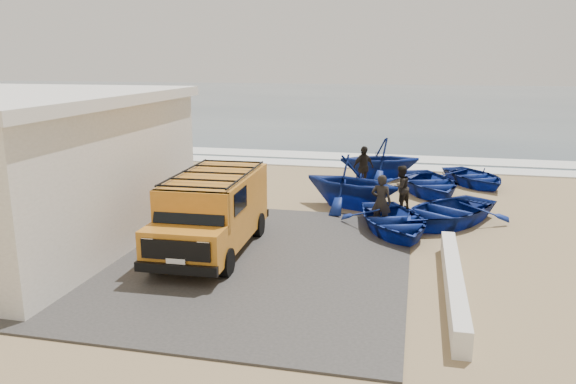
{
  "coord_description": "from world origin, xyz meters",
  "views": [
    {
      "loc": [
        4.01,
        -15.43,
        5.24
      ],
      "look_at": [
        0.23,
        0.95,
        1.2
      ],
      "focal_mm": 35.0,
      "sensor_mm": 36.0,
      "label": 1
    }
  ],
  "objects_px": {
    "building": "(0,168)",
    "parapet": "(453,282)",
    "boat_mid_right": "(429,183)",
    "boat_far_right": "(474,177)",
    "boat_mid_left": "(351,182)",
    "boat_near_right": "(446,211)",
    "fisherman_back": "(363,168)",
    "van": "(213,210)",
    "fisherman_front": "(381,202)",
    "fisherman_middle": "(401,188)",
    "boat_far_left": "(380,159)",
    "boat_near_left": "(393,220)"
  },
  "relations": [
    {
      "from": "building",
      "to": "parapet",
      "type": "bearing_deg",
      "value": -4.58
    },
    {
      "from": "parapet",
      "to": "boat_mid_right",
      "type": "bearing_deg",
      "value": 92.52
    },
    {
      "from": "building",
      "to": "fisherman_front",
      "type": "distance_m",
      "value": 11.24
    },
    {
      "from": "boat_mid_right",
      "to": "boat_mid_left",
      "type": "bearing_deg",
      "value": -151.43
    },
    {
      "from": "parapet",
      "to": "fisherman_middle",
      "type": "xyz_separation_m",
      "value": [
        -1.45,
        7.17,
        0.51
      ]
    },
    {
      "from": "parapet",
      "to": "boat_near_right",
      "type": "relative_size",
      "value": 1.44
    },
    {
      "from": "parapet",
      "to": "fisherman_back",
      "type": "bearing_deg",
      "value": 106.8
    },
    {
      "from": "boat_near_right",
      "to": "boat_mid_left",
      "type": "xyz_separation_m",
      "value": [
        -3.23,
        1.4,
        0.51
      ]
    },
    {
      "from": "fisherman_front",
      "to": "boat_far_left",
      "type": "bearing_deg",
      "value": -78.38
    },
    {
      "from": "parapet",
      "to": "fisherman_front",
      "type": "bearing_deg",
      "value": 112.71
    },
    {
      "from": "boat_mid_left",
      "to": "boat_mid_right",
      "type": "height_order",
      "value": "boat_mid_left"
    },
    {
      "from": "fisherman_back",
      "to": "parapet",
      "type": "bearing_deg",
      "value": -117.17
    },
    {
      "from": "building",
      "to": "parapet",
      "type": "height_order",
      "value": "building"
    },
    {
      "from": "boat_near_right",
      "to": "fisherman_back",
      "type": "relative_size",
      "value": 2.37
    },
    {
      "from": "boat_far_right",
      "to": "fisherman_front",
      "type": "height_order",
      "value": "fisherman_front"
    },
    {
      "from": "boat_far_left",
      "to": "boat_near_left",
      "type": "bearing_deg",
      "value": -8.38
    },
    {
      "from": "boat_mid_right",
      "to": "van",
      "type": "bearing_deg",
      "value": -142.57
    },
    {
      "from": "boat_near_left",
      "to": "boat_mid_right",
      "type": "distance_m",
      "value": 5.66
    },
    {
      "from": "boat_mid_right",
      "to": "boat_far_right",
      "type": "height_order",
      "value": "boat_mid_right"
    },
    {
      "from": "building",
      "to": "boat_far_right",
      "type": "relative_size",
      "value": 2.62
    },
    {
      "from": "building",
      "to": "boat_far_left",
      "type": "relative_size",
      "value": 2.71
    },
    {
      "from": "boat_mid_left",
      "to": "fisherman_back",
      "type": "distance_m",
      "value": 3.06
    },
    {
      "from": "building",
      "to": "van",
      "type": "relative_size",
      "value": 1.82
    },
    {
      "from": "building",
      "to": "fisherman_back",
      "type": "xyz_separation_m",
      "value": [
        9.46,
        9.08,
        -1.28
      ]
    },
    {
      "from": "boat_near_left",
      "to": "boat_near_right",
      "type": "relative_size",
      "value": 0.92
    },
    {
      "from": "boat_near_right",
      "to": "fisherman_front",
      "type": "bearing_deg",
      "value": -119.64
    },
    {
      "from": "boat_near_left",
      "to": "fisherman_back",
      "type": "height_order",
      "value": "fisherman_back"
    },
    {
      "from": "fisherman_front",
      "to": "fisherman_middle",
      "type": "height_order",
      "value": "fisherman_front"
    },
    {
      "from": "fisherman_middle",
      "to": "boat_near_left",
      "type": "bearing_deg",
      "value": 36.44
    },
    {
      "from": "boat_mid_right",
      "to": "fisherman_front",
      "type": "bearing_deg",
      "value": -123.7
    },
    {
      "from": "boat_near_right",
      "to": "fisherman_middle",
      "type": "relative_size",
      "value": 2.66
    },
    {
      "from": "fisherman_front",
      "to": "parapet",
      "type": "bearing_deg",
      "value": 120.08
    },
    {
      "from": "building",
      "to": "parapet",
      "type": "distance_m",
      "value": 12.68
    },
    {
      "from": "fisherman_middle",
      "to": "fisherman_back",
      "type": "distance_m",
      "value": 3.32
    },
    {
      "from": "parapet",
      "to": "boat_mid_left",
      "type": "bearing_deg",
      "value": 114.37
    },
    {
      "from": "parapet",
      "to": "boat_mid_left",
      "type": "xyz_separation_m",
      "value": [
        -3.18,
        7.03,
        0.67
      ]
    },
    {
      "from": "boat_near_right",
      "to": "boat_far_right",
      "type": "relative_size",
      "value": 1.16
    },
    {
      "from": "van",
      "to": "boat_mid_right",
      "type": "bearing_deg",
      "value": 52.69
    },
    {
      "from": "boat_near_right",
      "to": "fisherman_back",
      "type": "xyz_separation_m",
      "value": [
        -3.09,
        4.45,
        0.45
      ]
    },
    {
      "from": "building",
      "to": "fisherman_front",
      "type": "height_order",
      "value": "building"
    },
    {
      "from": "building",
      "to": "fisherman_back",
      "type": "height_order",
      "value": "building"
    },
    {
      "from": "boat_far_left",
      "to": "boat_far_right",
      "type": "relative_size",
      "value": 0.97
    },
    {
      "from": "van",
      "to": "boat_far_right",
      "type": "xyz_separation_m",
      "value": [
        7.79,
        10.2,
        -0.81
      ]
    },
    {
      "from": "boat_mid_right",
      "to": "boat_far_left",
      "type": "xyz_separation_m",
      "value": [
        -2.08,
        2.3,
        0.48
      ]
    },
    {
      "from": "building",
      "to": "fisherman_middle",
      "type": "xyz_separation_m",
      "value": [
        11.05,
        6.17,
        -1.38
      ]
    },
    {
      "from": "boat_far_left",
      "to": "fisherman_back",
      "type": "xyz_separation_m",
      "value": [
        -0.52,
        -2.07,
        -0.03
      ]
    },
    {
      "from": "boat_far_left",
      "to": "fisherman_middle",
      "type": "distance_m",
      "value": 5.09
    },
    {
      "from": "boat_far_right",
      "to": "boat_mid_right",
      "type": "bearing_deg",
      "value": -162.96
    },
    {
      "from": "boat_far_right",
      "to": "van",
      "type": "bearing_deg",
      "value": -155.44
    },
    {
      "from": "building",
      "to": "boat_far_left",
      "type": "height_order",
      "value": "building"
    }
  ]
}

